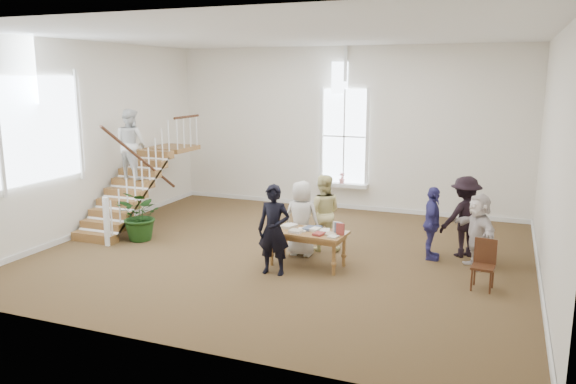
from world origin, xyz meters
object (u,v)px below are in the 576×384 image
at_px(police_officer, 274,230).
at_px(floor_plant, 142,215).
at_px(woman_cluster_b, 465,217).
at_px(person_yellow, 323,213).
at_px(woman_cluster_a, 432,223).
at_px(elderly_woman, 302,218).
at_px(side_chair, 484,262).
at_px(library_table, 307,235).
at_px(woman_cluster_c, 478,231).

relative_size(police_officer, floor_plant, 1.46).
distance_m(woman_cluster_b, floor_plant, 7.09).
bearing_deg(person_yellow, woman_cluster_a, 171.34).
distance_m(police_officer, elderly_woman, 1.26).
xyz_separation_m(person_yellow, side_chair, (3.34, -1.10, -0.34)).
xyz_separation_m(woman_cluster_a, floor_plant, (-6.33, -1.04, -0.17)).
height_order(library_table, person_yellow, person_yellow).
xyz_separation_m(library_table, elderly_woman, (-0.34, 0.60, 0.16)).
height_order(floor_plant, side_chair, floor_plant).
xyz_separation_m(woman_cluster_a, woman_cluster_b, (0.60, 0.45, 0.09)).
xyz_separation_m(police_officer, woman_cluster_a, (2.66, 1.98, -0.11)).
bearing_deg(library_table, woman_cluster_c, 23.83).
xyz_separation_m(police_officer, woman_cluster_b, (3.26, 2.43, -0.02)).
xyz_separation_m(woman_cluster_b, woman_cluster_c, (0.30, -0.65, -0.10)).
relative_size(police_officer, woman_cluster_b, 1.02).
xyz_separation_m(library_table, woman_cluster_a, (2.22, 1.32, 0.12)).
relative_size(elderly_woman, woman_cluster_b, 0.94).
bearing_deg(side_chair, floor_plant, -176.26).
xyz_separation_m(elderly_woman, floor_plant, (-3.76, -0.31, -0.20)).
distance_m(library_table, elderly_woman, 0.71).
height_order(police_officer, person_yellow, police_officer).
bearing_deg(woman_cluster_c, side_chair, -24.66).
distance_m(woman_cluster_a, floor_plant, 6.42).
bearing_deg(woman_cluster_b, elderly_woman, -19.85).
bearing_deg(woman_cluster_a, police_officer, 122.80).
relative_size(elderly_woman, woman_cluster_a, 1.05).
xyz_separation_m(woman_cluster_b, floor_plant, (-6.93, -1.49, -0.26)).
xyz_separation_m(library_table, woman_cluster_c, (3.12, 1.12, 0.11)).
xyz_separation_m(elderly_woman, woman_cluster_a, (2.56, 0.73, -0.04)).
bearing_deg(person_yellow, floor_plant, -3.10).
bearing_deg(floor_plant, side_chair, -2.21).
xyz_separation_m(library_table, side_chair, (3.30, -0.00, -0.14)).
relative_size(person_yellow, woman_cluster_c, 1.12).
bearing_deg(woman_cluster_c, library_table, -103.92).
height_order(person_yellow, woman_cluster_c, person_yellow).
relative_size(woman_cluster_b, floor_plant, 1.44).
height_order(woman_cluster_c, side_chair, woman_cluster_c).
relative_size(woman_cluster_a, floor_plant, 1.28).
xyz_separation_m(person_yellow, woman_cluster_b, (2.86, 0.68, 0.02)).
bearing_deg(person_yellow, woman_cluster_b, 178.91).
bearing_deg(floor_plant, woman_cluster_a, 9.33).
height_order(police_officer, floor_plant, police_officer).
relative_size(library_table, police_officer, 0.91).
distance_m(person_yellow, side_chair, 3.54).
bearing_deg(police_officer, woman_cluster_c, 24.18).
bearing_deg(elderly_woman, woman_cluster_b, -158.49).
bearing_deg(woman_cluster_a, woman_cluster_b, -56.91).
height_order(elderly_woman, floor_plant, elderly_woman).
height_order(person_yellow, floor_plant, person_yellow).
height_order(woman_cluster_b, woman_cluster_c, woman_cluster_b).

